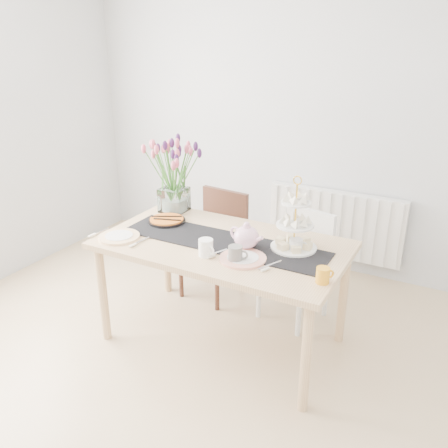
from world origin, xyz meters
The scene contains 16 objects.
room_shell centered at (0.00, 0.00, 1.30)m, with size 4.50×4.50×4.50m.
radiator centered at (0.50, 2.19, 0.45)m, with size 1.20×0.08×0.60m, color white.
dining_table centered at (0.14, 0.78, 0.67)m, with size 1.60×0.90×0.75m.
chair_brown centered at (-0.23, 1.37, 0.50)m, with size 0.47×0.47×0.85m.
chair_white centered at (0.48, 1.36, 0.47)m, with size 0.49×0.49×0.82m.
table_runner centered at (0.14, 0.78, 0.75)m, with size 1.40×0.35×0.01m, color black.
tulip_vase centered at (-0.47, 1.12, 1.12)m, with size 0.67×0.67×0.58m.
cake_stand centered at (0.59, 0.90, 0.87)m, with size 0.29×0.29×0.43m.
teapot centered at (0.32, 0.76, 0.83)m, with size 0.26×0.21×0.17m, color silver, non-canonical shape.
cream_jug centered at (0.61, 0.87, 0.79)m, with size 0.09×0.09×0.09m, color white.
tart_tin centered at (-0.38, 0.89, 0.77)m, with size 0.27×0.27×0.03m.
mug_grey centered at (0.34, 0.56, 0.80)m, with size 0.09×0.09×0.10m, color slate.
mug_white centered at (0.15, 0.55, 0.80)m, with size 0.09×0.09×0.11m, color white.
mug_orange centered at (0.88, 0.56, 0.79)m, with size 0.08×0.08×0.09m, color orange.
plate_left centered at (-0.50, 0.51, 0.76)m, with size 0.27×0.27×0.01m, color white.
plate_right centered at (0.37, 0.61, 0.76)m, with size 0.29×0.29×0.01m, color silver.
Camera 1 is at (1.49, -1.70, 2.01)m, focal length 38.00 mm.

